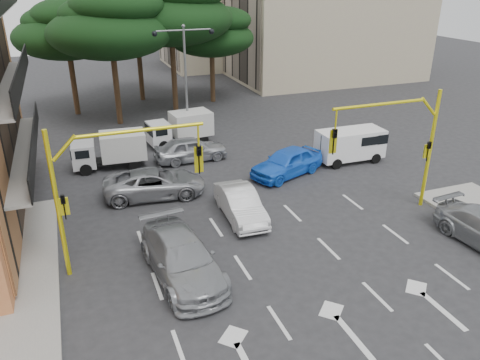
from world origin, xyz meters
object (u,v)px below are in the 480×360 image
(signal_mast_right, at_px, (402,137))
(box_truck_a, at_px, (110,151))
(car_silver_wagon, at_px, (182,258))
(car_blue_compact, at_px, (287,162))
(signal_mast_left, at_px, (105,178))
(van_white, at_px, (350,145))
(box_truck_b, at_px, (180,129))
(street_lamp_center, at_px, (185,63))
(car_silver_cross_a, at_px, (155,183))
(car_silver_cross_b, at_px, (191,149))
(car_white_hatch, at_px, (240,204))

(signal_mast_right, bearing_deg, box_truck_a, 139.28)
(car_silver_wagon, xyz_separation_m, box_truck_a, (-1.31, 12.45, 0.27))
(car_blue_compact, relative_size, car_silver_wagon, 0.85)
(signal_mast_left, height_order, van_white, signal_mast_left)
(car_silver_wagon, relative_size, box_truck_a, 1.28)
(van_white, height_order, box_truck_b, box_truck_b)
(signal_mast_left, relative_size, street_lamp_center, 0.77)
(car_silver_cross_a, height_order, box_truck_a, box_truck_a)
(box_truck_a, bearing_deg, signal_mast_right, -127.02)
(van_white, xyz_separation_m, box_truck_a, (-14.21, 4.17, 0.04))
(signal_mast_left, height_order, box_truck_b, signal_mast_left)
(signal_mast_left, height_order, car_silver_cross_a, signal_mast_left)
(signal_mast_right, bearing_deg, car_silver_cross_b, 126.77)
(car_silver_wagon, height_order, car_silver_cross_a, car_silver_wagon)
(box_truck_a, bearing_deg, car_silver_cross_b, -92.83)
(signal_mast_right, relative_size, car_silver_cross_a, 1.13)
(street_lamp_center, bearing_deg, box_truck_a, -150.50)
(street_lamp_center, height_order, van_white, street_lamp_center)
(box_truck_a, bearing_deg, van_white, -102.66)
(car_silver_cross_b, bearing_deg, signal_mast_left, 148.04)
(car_silver_cross_b, bearing_deg, car_blue_compact, -134.19)
(car_silver_cross_a, bearing_deg, car_silver_cross_b, -29.56)
(signal_mast_right, distance_m, car_blue_compact, 7.33)
(signal_mast_left, relative_size, car_silver_cross_b, 1.31)
(car_silver_cross_b, height_order, van_white, van_white)
(car_white_hatch, distance_m, box_truck_b, 11.50)
(van_white, bearing_deg, street_lamp_center, -129.97)
(signal_mast_right, height_order, box_truck_a, signal_mast_right)
(car_blue_compact, distance_m, van_white, 4.73)
(street_lamp_center, distance_m, car_silver_cross_b, 6.06)
(signal_mast_right, distance_m, street_lamp_center, 15.65)
(signal_mast_right, height_order, car_silver_cross_a, signal_mast_right)
(car_white_hatch, bearing_deg, car_silver_cross_b, 93.95)
(signal_mast_right, distance_m, signal_mast_left, 13.61)
(signal_mast_left, relative_size, car_silver_wagon, 1.07)
(box_truck_b, bearing_deg, car_silver_cross_a, 150.12)
(signal_mast_right, bearing_deg, signal_mast_left, 180.00)
(signal_mast_left, distance_m, car_silver_cross_b, 12.24)
(signal_mast_right, distance_m, car_silver_cross_a, 12.69)
(car_white_hatch, bearing_deg, box_truck_b, 92.67)
(car_blue_compact, xyz_separation_m, box_truck_b, (-4.50, 7.56, 0.28))
(street_lamp_center, relative_size, box_truck_b, 1.74)
(car_white_hatch, relative_size, car_blue_compact, 0.92)
(street_lamp_center, height_order, car_silver_wagon, street_lamp_center)
(car_silver_cross_a, relative_size, box_truck_a, 1.21)
(signal_mast_right, bearing_deg, car_white_hatch, 164.73)
(car_silver_wagon, distance_m, box_truck_b, 15.63)
(car_white_hatch, height_order, box_truck_b, box_truck_b)
(car_silver_cross_a, distance_m, van_white, 12.52)
(signal_mast_left, distance_m, street_lamp_center, 15.65)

